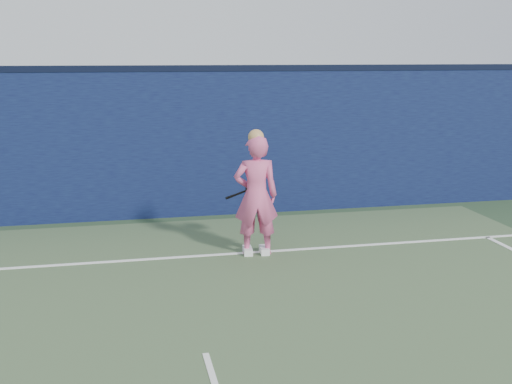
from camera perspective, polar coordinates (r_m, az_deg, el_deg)
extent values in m
cube|color=#0C1035|center=(11.21, -8.44, 4.16)|extent=(24.00, 0.40, 2.50)
cube|color=black|center=(11.10, -8.65, 10.81)|extent=(24.00, 0.42, 0.10)
imported|color=#D95488|center=(8.94, 0.00, -0.33)|extent=(0.65, 0.46, 1.70)
sphere|color=tan|center=(8.80, 0.00, 4.89)|extent=(0.22, 0.22, 0.22)
cube|color=white|center=(9.16, 0.75, -5.20)|extent=(0.14, 0.29, 0.10)
cube|color=white|center=(9.13, -0.75, -5.25)|extent=(0.14, 0.29, 0.10)
torus|color=black|center=(9.41, -0.16, 0.32)|extent=(0.31, 0.18, 0.32)
torus|color=gold|center=(9.41, -0.16, 0.32)|extent=(0.25, 0.14, 0.26)
cylinder|color=beige|center=(9.41, -0.16, 0.32)|extent=(0.25, 0.13, 0.26)
cylinder|color=black|center=(9.36, -1.56, -0.14)|extent=(0.29, 0.11, 0.11)
cylinder|color=black|center=(9.33, -2.35, -0.45)|extent=(0.14, 0.07, 0.07)
cube|color=white|center=(9.04, -7.10, -5.79)|extent=(11.00, 0.08, 0.01)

